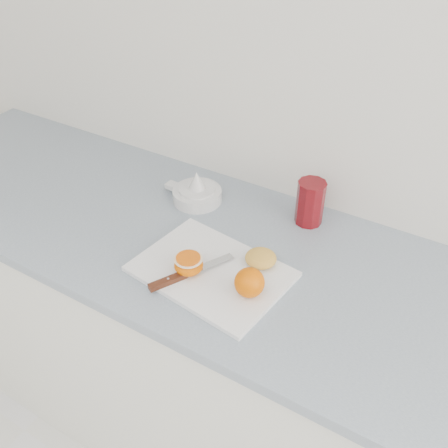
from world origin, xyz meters
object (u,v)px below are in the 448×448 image
object	(u,v)px
counter	(240,364)
cutting_board	(211,271)
half_orange	(189,264)
citrus_juicer	(197,193)
red_tumbler	(310,204)

from	to	relation	value
counter	cutting_board	size ratio (longest dim) A/B	6.82
half_orange	citrus_juicer	distance (m)	0.32
half_orange	citrus_juicer	bearing A→B (deg)	120.22
half_orange	red_tumbler	bearing A→B (deg)	65.48
citrus_juicer	red_tumbler	world-z (taller)	red_tumbler
cutting_board	citrus_juicer	xyz separation A→B (m)	(-0.20, 0.24, 0.02)
counter	citrus_juicer	size ratio (longest dim) A/B	13.40
cutting_board	red_tumbler	xyz separation A→B (m)	(0.12, 0.31, 0.05)
counter	red_tumbler	distance (m)	0.55
citrus_juicer	red_tumbler	xyz separation A→B (m)	(0.32, 0.07, 0.03)
cutting_board	half_orange	size ratio (longest dim) A/B	5.09
counter	citrus_juicer	bearing A→B (deg)	149.14
red_tumbler	citrus_juicer	bearing A→B (deg)	-167.38
counter	cutting_board	bearing A→B (deg)	-105.55
cutting_board	citrus_juicer	size ratio (longest dim) A/B	1.96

